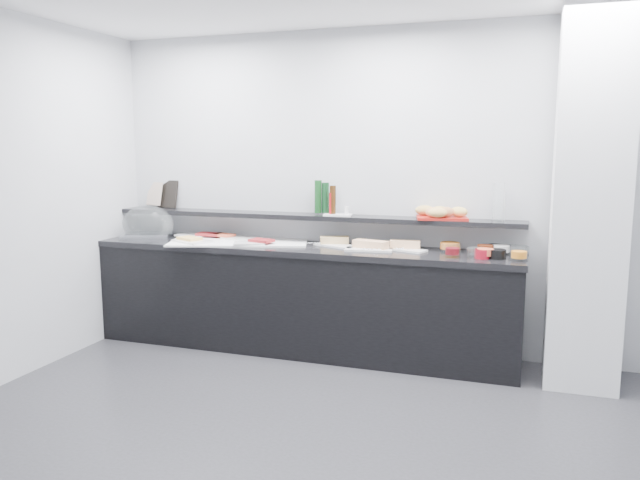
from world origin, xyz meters
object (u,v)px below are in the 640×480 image
(condiment_tray, at_px, (338,215))
(bread_tray, at_px, (442,218))
(framed_print, at_px, (168,194))
(cloche_base, at_px, (147,235))
(sandwich_plate_mid, at_px, (369,250))
(carafe, at_px, (499,202))

(condiment_tray, xyz_separation_m, bread_tray, (0.87, 0.03, 0.00))
(framed_print, bearing_deg, condiment_tray, 3.45)
(cloche_base, height_order, condiment_tray, condiment_tray)
(cloche_base, xyz_separation_m, condiment_tray, (1.79, 0.15, 0.24))
(cloche_base, relative_size, condiment_tray, 1.85)
(cloche_base, xyz_separation_m, framed_print, (0.07, 0.27, 0.36))
(framed_print, height_order, bread_tray, framed_print)
(sandwich_plate_mid, distance_m, bread_tray, 0.64)
(cloche_base, bearing_deg, bread_tray, -16.84)
(cloche_base, xyz_separation_m, bread_tray, (2.65, 0.18, 0.24))
(condiment_tray, height_order, carafe, carafe)
(carafe, bearing_deg, cloche_base, -176.60)
(sandwich_plate_mid, xyz_separation_m, bread_tray, (0.54, 0.23, 0.25))
(cloche_base, height_order, carafe, carafe)
(sandwich_plate_mid, relative_size, carafe, 1.26)
(sandwich_plate_mid, height_order, framed_print, framed_print)
(cloche_base, xyz_separation_m, sandwich_plate_mid, (2.11, -0.05, -0.01))
(cloche_base, bearing_deg, condiment_tray, -15.89)
(cloche_base, distance_m, bread_tray, 2.67)
(cloche_base, relative_size, framed_print, 1.66)
(sandwich_plate_mid, distance_m, framed_print, 2.10)
(cloche_base, distance_m, framed_print, 0.45)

